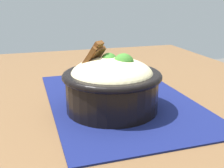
{
  "coord_description": "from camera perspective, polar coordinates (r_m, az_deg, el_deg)",
  "views": [
    {
      "loc": [
        -0.5,
        0.18,
        0.93
      ],
      "look_at": [
        -0.02,
        0.03,
        0.77
      ],
      "focal_mm": 45.37,
      "sensor_mm": 36.0,
      "label": 1
    }
  ],
  "objects": [
    {
      "name": "fork",
      "position": [
        0.67,
        0.09,
        -0.39
      ],
      "size": [
        0.02,
        0.14,
        0.0
      ],
      "color": "silver",
      "rests_on": "placemat"
    },
    {
      "name": "placemat",
      "position": [
        0.59,
        1.42,
        -3.16
      ],
      "size": [
        0.43,
        0.29,
        0.0
      ],
      "primitive_type": "cube",
      "rotation": [
        0.0,
        0.0,
        0.01
      ],
      "color": "#11194C",
      "rests_on": "table"
    },
    {
      "name": "bowl",
      "position": [
        0.52,
        -0.02,
        0.24
      ],
      "size": [
        0.19,
        0.19,
        0.13
      ],
      "color": "black",
      "rests_on": "placemat"
    },
    {
      "name": "table",
      "position": [
        0.6,
        2.18,
        -10.34
      ],
      "size": [
        1.2,
        0.86,
        0.72
      ],
      "color": "brown",
      "rests_on": "ground_plane"
    }
  ]
}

